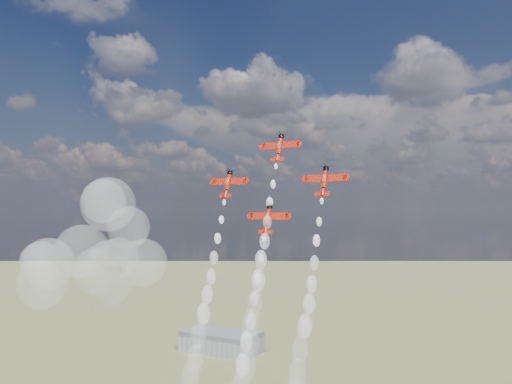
{
  "coord_description": "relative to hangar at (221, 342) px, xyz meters",
  "views": [
    {
      "loc": [
        81.23,
        -120.5,
        92.92
      ],
      "look_at": [
        1.11,
        17.34,
        98.49
      ],
      "focal_mm": 38.0,
      "sensor_mm": 36.0,
      "label": 1
    }
  ],
  "objects": [
    {
      "name": "hangar",
      "position": [
        0.0,
        0.0,
        0.0
      ],
      "size": [
        50.0,
        28.0,
        13.0
      ],
      "color": "gray",
      "rests_on": "ground"
    },
    {
      "name": "plane_lead",
      "position": [
        127.11,
        -159.18,
        105.26
      ],
      "size": [
        12.23,
        5.2,
        8.45
      ],
      "rotation": [
        1.24,
        0.0,
        0.0
      ],
      "color": "#B81909",
      "rests_on": "ground"
    },
    {
      "name": "plane_left",
      "position": [
        111.28,
        -162.74,
        94.77
      ],
      "size": [
        12.23,
        5.2,
        8.45
      ],
      "rotation": [
        1.24,
        0.0,
        0.0
      ],
      "color": "#B81909",
      "rests_on": "ground"
    },
    {
      "name": "plane_right",
      "position": [
        142.93,
        -162.74,
        94.77
      ],
      "size": [
        12.23,
        5.2,
        8.45
      ],
      "rotation": [
        1.24,
        0.0,
        0.0
      ],
      "color": "#B81909",
      "rests_on": "ground"
    },
    {
      "name": "plane_slot",
      "position": [
        127.11,
        -166.29,
        84.28
      ],
      "size": [
        12.23,
        5.2,
        8.45
      ],
      "rotation": [
        1.24,
        0.0,
        0.0
      ],
      "color": "#B81909",
      "rests_on": "ground"
    },
    {
      "name": "smoke_trail_lead",
      "position": [
        127.22,
        -175.14,
        57.19
      ],
      "size": [
        5.21,
        20.64,
        56.57
      ],
      "color": "white",
      "rests_on": "plane_lead"
    },
    {
      "name": "smoke_trail_left",
      "position": [
        111.3,
        -179.17,
        46.9
      ],
      "size": [
        5.47,
        21.64,
        56.57
      ],
      "color": "white",
      "rests_on": "plane_left"
    },
    {
      "name": "smoke_trail_right",
      "position": [
        142.7,
        -178.95,
        47.27
      ],
      "size": [
        5.21,
        20.94,
        56.08
      ],
      "color": "white",
      "rests_on": "plane_right"
    },
    {
      "name": "drifted_smoke_cloud",
      "position": [
        41.88,
        -153.2,
        70.39
      ],
      "size": [
        63.39,
        35.96,
        50.79
      ],
      "color": "white",
      "rests_on": "ground"
    }
  ]
}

